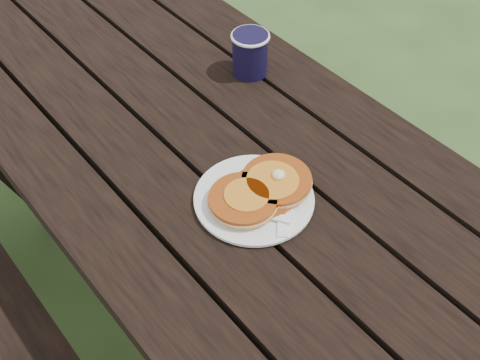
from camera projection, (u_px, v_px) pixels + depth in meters
ground at (209, 311)px, 1.85m from camera, size 60.00×60.00×0.00m
picnic_table at (204, 237)px, 1.58m from camera, size 1.36×1.80×0.75m
plate at (254, 199)px, 1.15m from camera, size 0.28×0.28×0.01m
pancake_stack at (261, 190)px, 1.14m from camera, size 0.21×0.14×0.04m
knife at (284, 200)px, 1.14m from camera, size 0.14×0.14×0.00m
fork at (263, 213)px, 1.11m from camera, size 0.11×0.15×0.01m
coffee_cup at (250, 51)px, 1.40m from camera, size 0.09×0.09×0.10m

